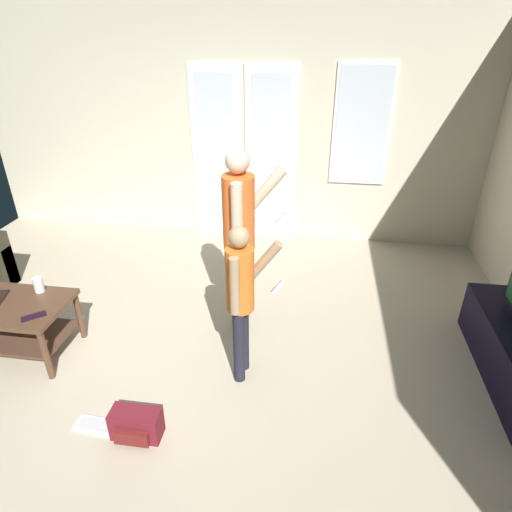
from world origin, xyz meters
name	(u,v)px	position (x,y,z in m)	size (l,w,h in m)	color
ground_plane	(164,372)	(0.00, 0.00, -0.01)	(6.14, 5.47, 0.02)	#C1B297
wall_back_with_doors	(231,125)	(0.05, 2.70, 1.38)	(6.14, 0.09, 2.84)	beige
coffee_table	(8,317)	(-1.29, 0.06, 0.35)	(0.97, 0.58, 0.48)	#533624
person_adult	(240,229)	(0.51, 0.68, 0.97)	(0.51, 0.48, 1.63)	black
person_child	(241,292)	(0.63, 0.07, 0.76)	(0.41, 0.34, 1.27)	#20212E
backpack	(136,425)	(0.03, -0.62, 0.10)	(0.33, 0.19, 0.21)	maroon
loose_keyboard	(106,427)	(-0.21, -0.59, 0.01)	(0.45, 0.17, 0.02)	white
cup_near_edge	(39,285)	(-1.11, 0.26, 0.55)	(0.08, 0.08, 0.13)	white
tv_remote_black	(33,316)	(-0.94, -0.08, 0.49)	(0.17, 0.05, 0.02)	black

